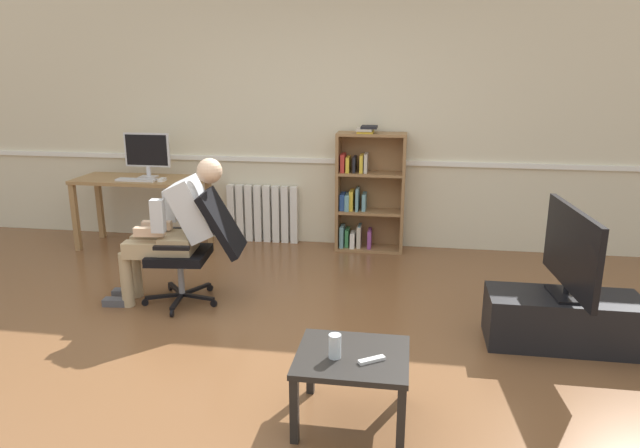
{
  "coord_description": "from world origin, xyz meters",
  "views": [
    {
      "loc": [
        0.83,
        -3.46,
        1.91
      ],
      "look_at": [
        0.15,
        0.85,
        0.7
      ],
      "focal_mm": 32.19,
      "sensor_mm": 36.0,
      "label": 1
    }
  ],
  "objects_px": {
    "tv_screen": "(571,251)",
    "drinking_glass": "(335,346)",
    "person_seated": "(175,227)",
    "tv_stand": "(562,320)",
    "keyboard": "(136,180)",
    "computer_desk": "(142,188)",
    "spare_remote": "(372,360)",
    "office_chair": "(199,243)",
    "radiator": "(263,214)",
    "bookshelf": "(366,194)",
    "coffee_table": "(352,364)",
    "computer_mouse": "(162,180)",
    "imac_monitor": "(147,152)"
  },
  "relations": [
    {
      "from": "tv_screen",
      "to": "drinking_glass",
      "type": "xyz_separation_m",
      "value": [
        -1.46,
        -1.18,
        -0.22
      ]
    },
    {
      "from": "person_seated",
      "to": "tv_stand",
      "type": "bearing_deg",
      "value": 77.73
    },
    {
      "from": "keyboard",
      "to": "person_seated",
      "type": "xyz_separation_m",
      "value": [
        0.94,
        -1.26,
        -0.12
      ]
    },
    {
      "from": "computer_desk",
      "to": "spare_remote",
      "type": "bearing_deg",
      "value": -47.36
    },
    {
      "from": "office_chair",
      "to": "computer_desk",
      "type": "bearing_deg",
      "value": -146.82
    },
    {
      "from": "office_chair",
      "to": "tv_stand",
      "type": "xyz_separation_m",
      "value": [
        2.78,
        -0.32,
        -0.33
      ]
    },
    {
      "from": "radiator",
      "to": "tv_stand",
      "type": "height_order",
      "value": "radiator"
    },
    {
      "from": "bookshelf",
      "to": "office_chair",
      "type": "height_order",
      "value": "bookshelf"
    },
    {
      "from": "spare_remote",
      "to": "computer_desk",
      "type": "bearing_deg",
      "value": 9.18
    },
    {
      "from": "coffee_table",
      "to": "radiator",
      "type": "bearing_deg",
      "value": 112.55
    },
    {
      "from": "bookshelf",
      "to": "coffee_table",
      "type": "bearing_deg",
      "value": -86.65
    },
    {
      "from": "tv_screen",
      "to": "coffee_table",
      "type": "xyz_separation_m",
      "value": [
        -1.37,
        -1.13,
        -0.35
      ]
    },
    {
      "from": "radiator",
      "to": "spare_remote",
      "type": "bearing_deg",
      "value": -66.23
    },
    {
      "from": "drinking_glass",
      "to": "person_seated",
      "type": "bearing_deg",
      "value": 135.54
    },
    {
      "from": "computer_mouse",
      "to": "radiator",
      "type": "height_order",
      "value": "computer_mouse"
    },
    {
      "from": "office_chair",
      "to": "spare_remote",
      "type": "bearing_deg",
      "value": 38.51
    },
    {
      "from": "radiator",
      "to": "spare_remote",
      "type": "distance_m",
      "value": 3.58
    },
    {
      "from": "keyboard",
      "to": "tv_screen",
      "type": "relative_size",
      "value": 0.43
    },
    {
      "from": "tv_stand",
      "to": "drinking_glass",
      "type": "height_order",
      "value": "drinking_glass"
    },
    {
      "from": "imac_monitor",
      "to": "bookshelf",
      "type": "relative_size",
      "value": 0.38
    },
    {
      "from": "computer_mouse",
      "to": "office_chair",
      "type": "distance_m",
      "value": 1.54
    },
    {
      "from": "imac_monitor",
      "to": "coffee_table",
      "type": "height_order",
      "value": "imac_monitor"
    },
    {
      "from": "radiator",
      "to": "coffee_table",
      "type": "bearing_deg",
      "value": -67.45
    },
    {
      "from": "tv_stand",
      "to": "imac_monitor",
      "type": "bearing_deg",
      "value": 155.38
    },
    {
      "from": "office_chair",
      "to": "tv_stand",
      "type": "distance_m",
      "value": 2.81
    },
    {
      "from": "office_chair",
      "to": "person_seated",
      "type": "distance_m",
      "value": 0.23
    },
    {
      "from": "computer_mouse",
      "to": "radiator",
      "type": "bearing_deg",
      "value": 28.92
    },
    {
      "from": "bookshelf",
      "to": "radiator",
      "type": "bearing_deg",
      "value": 175.18
    },
    {
      "from": "imac_monitor",
      "to": "spare_remote",
      "type": "distance_m",
      "value": 3.99
    },
    {
      "from": "drinking_glass",
      "to": "spare_remote",
      "type": "relative_size",
      "value": 0.88
    },
    {
      "from": "spare_remote",
      "to": "person_seated",
      "type": "bearing_deg",
      "value": 15.34
    },
    {
      "from": "imac_monitor",
      "to": "office_chair",
      "type": "bearing_deg",
      "value": -53.17
    },
    {
      "from": "office_chair",
      "to": "computer_mouse",
      "type": "bearing_deg",
      "value": -152.43
    },
    {
      "from": "person_seated",
      "to": "drinking_glass",
      "type": "bearing_deg",
      "value": 38.98
    },
    {
      "from": "coffee_table",
      "to": "keyboard",
      "type": "bearing_deg",
      "value": 133.33
    },
    {
      "from": "computer_desk",
      "to": "keyboard",
      "type": "relative_size",
      "value": 3.3
    },
    {
      "from": "computer_desk",
      "to": "tv_stand",
      "type": "distance_m",
      "value": 4.29
    },
    {
      "from": "person_seated",
      "to": "coffee_table",
      "type": "xyz_separation_m",
      "value": [
        1.59,
        -1.43,
        -0.3
      ]
    },
    {
      "from": "radiator",
      "to": "keyboard",
      "type": "bearing_deg",
      "value": -156.13
    },
    {
      "from": "keyboard",
      "to": "coffee_table",
      "type": "xyz_separation_m",
      "value": [
        2.53,
        -2.68,
        -0.42
      ]
    },
    {
      "from": "bookshelf",
      "to": "office_chair",
      "type": "xyz_separation_m",
      "value": [
        -1.22,
        -1.67,
        -0.09
      ]
    },
    {
      "from": "imac_monitor",
      "to": "drinking_glass",
      "type": "distance_m",
      "value": 3.85
    },
    {
      "from": "computer_desk",
      "to": "radiator",
      "type": "xyz_separation_m",
      "value": [
        1.22,
        0.39,
        -0.33
      ]
    },
    {
      "from": "office_chair",
      "to": "spare_remote",
      "type": "xyz_separation_m",
      "value": [
        1.52,
        -1.51,
        -0.1
      ]
    },
    {
      "from": "keyboard",
      "to": "spare_remote",
      "type": "xyz_separation_m",
      "value": [
        2.64,
        -2.75,
        -0.35
      ]
    },
    {
      "from": "person_seated",
      "to": "tv_screen",
      "type": "bearing_deg",
      "value": 77.73
    },
    {
      "from": "keyboard",
      "to": "drinking_glass",
      "type": "relative_size",
      "value": 3.17
    },
    {
      "from": "computer_mouse",
      "to": "tv_stand",
      "type": "distance_m",
      "value": 4.0
    },
    {
      "from": "keyboard",
      "to": "tv_stand",
      "type": "xyz_separation_m",
      "value": [
        3.9,
        -1.55,
        -0.58
      ]
    },
    {
      "from": "tv_screen",
      "to": "imac_monitor",
      "type": "bearing_deg",
      "value": 60.5
    }
  ]
}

